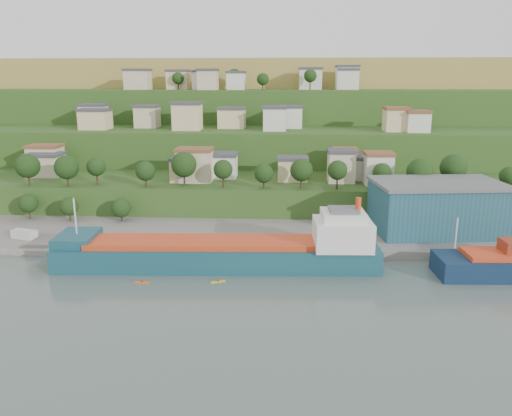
# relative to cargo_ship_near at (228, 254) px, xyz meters

# --- Properties ---
(ground) EXTENTS (500.00, 500.00, 0.00)m
(ground) POSITION_rel_cargo_ship_near_xyz_m (3.45, -8.87, -2.82)
(ground) COLOR #4D5D55
(ground) RESTS_ON ground
(quay) EXTENTS (220.00, 26.00, 4.00)m
(quay) POSITION_rel_cargo_ship_near_xyz_m (23.45, 19.13, -2.82)
(quay) COLOR slate
(quay) RESTS_ON ground
(pebble_beach) EXTENTS (40.00, 18.00, 2.40)m
(pebble_beach) POSITION_rel_cargo_ship_near_xyz_m (-51.55, 13.13, -2.82)
(pebble_beach) COLOR slate
(pebble_beach) RESTS_ON ground
(hillside) EXTENTS (360.00, 210.52, 96.00)m
(hillside) POSITION_rel_cargo_ship_near_xyz_m (3.42, 159.80, -2.73)
(hillside) COLOR #284719
(hillside) RESTS_ON ground
(cargo_ship_near) EXTENTS (69.13, 13.97, 17.66)m
(cargo_ship_near) POSITION_rel_cargo_ship_near_xyz_m (0.00, 0.00, 0.00)
(cargo_ship_near) COLOR #143F4C
(cargo_ship_near) RESTS_ON ground
(warehouse) EXTENTS (32.99, 22.46, 12.80)m
(warehouse) POSITION_rel_cargo_ship_near_xyz_m (49.81, 22.13, 5.61)
(warehouse) COLOR #1D4957
(warehouse) RESTS_ON quay
(caravan) EXTENTS (6.54, 4.14, 2.83)m
(caravan) POSITION_rel_cargo_ship_near_xyz_m (-50.43, 10.75, -0.20)
(caravan) COLOR silver
(caravan) RESTS_ON pebble_beach
(dinghy) EXTENTS (4.26, 2.65, 0.80)m
(dinghy) POSITION_rel_cargo_ship_near_xyz_m (-39.57, 12.54, -1.22)
(dinghy) COLOR silver
(dinghy) RESTS_ON pebble_beach
(kayak_orange) EXTENTS (3.19, 0.96, 0.79)m
(kayak_orange) POSITION_rel_cargo_ship_near_xyz_m (-15.95, -9.77, -2.59)
(kayak_orange) COLOR #FE5916
(kayak_orange) RESTS_ON ground
(kayak_yellow) EXTENTS (2.92, 1.42, 0.73)m
(kayak_yellow) POSITION_rel_cargo_ship_near_xyz_m (-0.97, -8.53, -2.60)
(kayak_yellow) COLOR gold
(kayak_yellow) RESTS_ON ground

